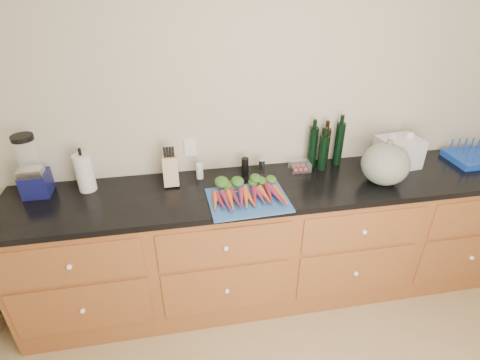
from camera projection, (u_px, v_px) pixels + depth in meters
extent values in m
cube|color=beige|center=(275.00, 116.00, 2.59)|extent=(4.10, 0.05, 2.60)
cube|color=brown|center=(281.00, 241.00, 2.74)|extent=(3.60, 0.60, 0.90)
cube|color=brown|center=(70.00, 265.00, 2.13)|extent=(0.82, 0.01, 0.28)
sphere|color=white|center=(69.00, 267.00, 2.12)|extent=(0.03, 0.03, 0.03)
cube|color=brown|center=(83.00, 309.00, 2.31)|extent=(0.82, 0.01, 0.38)
sphere|color=white|center=(82.00, 311.00, 2.30)|extent=(0.03, 0.03, 0.03)
cube|color=brown|center=(226.00, 247.00, 2.27)|extent=(0.82, 0.01, 0.28)
sphere|color=white|center=(226.00, 249.00, 2.26)|extent=(0.03, 0.03, 0.03)
cube|color=brown|center=(227.00, 289.00, 2.45)|extent=(0.82, 0.01, 0.38)
sphere|color=white|center=(227.00, 291.00, 2.44)|extent=(0.03, 0.03, 0.03)
cube|color=brown|center=(364.00, 231.00, 2.41)|extent=(0.82, 0.01, 0.28)
sphere|color=white|center=(365.00, 232.00, 2.40)|extent=(0.03, 0.03, 0.03)
cube|color=brown|center=(355.00, 272.00, 2.59)|extent=(0.82, 0.01, 0.38)
sphere|color=white|center=(356.00, 274.00, 2.58)|extent=(0.03, 0.03, 0.03)
cube|color=brown|center=(470.00, 256.00, 2.73)|extent=(0.82, 0.01, 0.38)
sphere|color=white|center=(472.00, 258.00, 2.72)|extent=(0.03, 0.03, 0.03)
cube|color=black|center=(285.00, 186.00, 2.50)|extent=(3.64, 0.62, 0.04)
cube|color=#27559E|center=(248.00, 200.00, 2.31)|extent=(0.50, 0.39, 0.01)
cone|color=#D95819|center=(216.00, 201.00, 2.25)|extent=(0.04, 0.20, 0.04)
cone|color=maroon|center=(221.00, 201.00, 2.25)|extent=(0.04, 0.20, 0.04)
cone|color=#7F274B|center=(226.00, 200.00, 2.26)|extent=(0.04, 0.20, 0.04)
cone|color=#D95819|center=(231.00, 200.00, 2.26)|extent=(0.04, 0.20, 0.04)
cone|color=maroon|center=(236.00, 199.00, 2.27)|extent=(0.04, 0.20, 0.04)
cone|color=#7F274B|center=(241.00, 199.00, 2.27)|extent=(0.04, 0.20, 0.04)
cone|color=#D95819|center=(247.00, 198.00, 2.28)|extent=(0.04, 0.20, 0.04)
ellipsoid|color=#23561C|center=(228.00, 186.00, 2.38)|extent=(0.20, 0.12, 0.06)
cone|color=#D95819|center=(251.00, 198.00, 2.28)|extent=(0.04, 0.20, 0.04)
cone|color=maroon|center=(256.00, 197.00, 2.29)|extent=(0.04, 0.20, 0.04)
cone|color=#7F274B|center=(261.00, 197.00, 2.29)|extent=(0.04, 0.20, 0.04)
cone|color=#D95819|center=(266.00, 196.00, 2.30)|extent=(0.04, 0.20, 0.04)
cone|color=maroon|center=(271.00, 196.00, 2.30)|extent=(0.04, 0.20, 0.04)
cone|color=#7F274B|center=(276.00, 195.00, 2.31)|extent=(0.04, 0.20, 0.04)
cone|color=#D95819|center=(281.00, 195.00, 2.31)|extent=(0.04, 0.20, 0.04)
ellipsoid|color=#23561C|center=(261.00, 183.00, 2.42)|extent=(0.20, 0.12, 0.06)
ellipsoid|color=slate|center=(385.00, 164.00, 2.44)|extent=(0.31, 0.31, 0.28)
cube|color=#10134A|center=(36.00, 184.00, 2.35)|extent=(0.16, 0.16, 0.15)
cube|color=silver|center=(31.00, 172.00, 2.28)|extent=(0.14, 0.09, 0.05)
cylinder|color=white|center=(28.00, 156.00, 2.25)|extent=(0.12, 0.12, 0.21)
cylinder|color=black|center=(22.00, 138.00, 2.19)|extent=(0.13, 0.13, 0.03)
cylinder|color=silver|center=(85.00, 173.00, 2.37)|extent=(0.11, 0.11, 0.25)
cube|color=tan|center=(171.00, 171.00, 2.45)|extent=(0.10, 0.10, 0.19)
cylinder|color=silver|center=(200.00, 171.00, 2.53)|extent=(0.05, 0.05, 0.11)
cylinder|color=black|center=(245.00, 166.00, 2.58)|extent=(0.05, 0.05, 0.12)
cylinder|color=silver|center=(262.00, 166.00, 2.60)|extent=(0.04, 0.04, 0.10)
cube|color=white|center=(300.00, 166.00, 2.65)|extent=(0.14, 0.11, 0.06)
cylinder|color=black|center=(312.00, 147.00, 2.65)|extent=(0.06, 0.06, 0.29)
cylinder|color=black|center=(325.00, 147.00, 2.67)|extent=(0.06, 0.06, 0.27)
cylinder|color=black|center=(339.00, 144.00, 2.67)|extent=(0.06, 0.06, 0.31)
cylinder|color=black|center=(323.00, 153.00, 2.62)|extent=(0.06, 0.06, 0.26)
cube|color=#143FB1|center=(474.00, 158.00, 2.78)|extent=(0.36, 0.29, 0.05)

